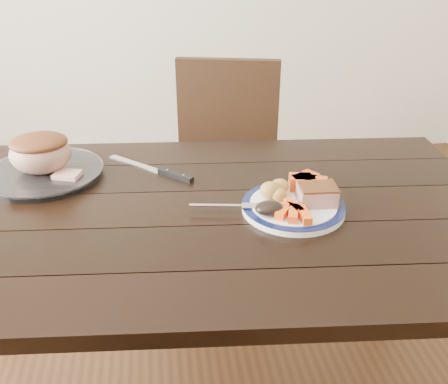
{
  "coord_description": "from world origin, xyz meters",
  "views": [
    {
      "loc": [
        -0.07,
        -1.12,
        1.39
      ],
      "look_at": [
        0.08,
        -0.02,
        0.8
      ],
      "focal_mm": 40.0,
      "sensor_mm": 36.0,
      "label": 1
    }
  ],
  "objects": [
    {
      "name": "roast_joint",
      "position": [
        -0.41,
        0.24,
        0.82
      ],
      "size": [
        0.17,
        0.15,
        0.11
      ],
      "primitive_type": "ellipsoid",
      "color": "#AA7A67",
      "rests_on": "serving_platter"
    },
    {
      "name": "carving_knife",
      "position": [
        -0.06,
        0.21,
        0.76
      ],
      "size": [
        0.25,
        0.23,
        0.01
      ],
      "rotation": [
        0.0,
        0.0,
        -0.74
      ],
      "color": "silver",
      "rests_on": "dining_table"
    },
    {
      "name": "pumpkin_wedges",
      "position": [
        0.31,
        0.02,
        0.79
      ],
      "size": [
        0.1,
        0.09,
        0.04
      ],
      "color": "#F45A1B",
      "rests_on": "dinner_plate"
    },
    {
      "name": "dark_mushroom",
      "position": [
        0.18,
        -0.09,
        0.79
      ],
      "size": [
        0.07,
        0.05,
        0.03
      ],
      "primitive_type": "ellipsoid",
      "color": "black",
      "rests_on": "dinner_plate"
    },
    {
      "name": "cut_slice",
      "position": [
        -0.34,
        0.18,
        0.78
      ],
      "size": [
        0.08,
        0.07,
        0.02
      ],
      "primitive_type": "cube",
      "rotation": [
        0.0,
        0.0,
        -0.3
      ],
      "color": "tan",
      "rests_on": "serving_platter"
    },
    {
      "name": "roasted_potatoes",
      "position": [
        0.22,
        -0.01,
        0.79
      ],
      "size": [
        0.08,
        0.07,
        0.05
      ],
      "color": "gold",
      "rests_on": "dinner_plate"
    },
    {
      "name": "fork",
      "position": [
        0.09,
        -0.04,
        0.77
      ],
      "size": [
        0.18,
        0.05,
        0.0
      ],
      "rotation": [
        0.0,
        0.0,
        -0.16
      ],
      "color": "silver",
      "rests_on": "dinner_plate"
    },
    {
      "name": "pork_slice",
      "position": [
        0.31,
        -0.05,
        0.79
      ],
      "size": [
        0.1,
        0.08,
        0.04
      ],
      "primitive_type": "cube",
      "rotation": [
        0.0,
        0.0,
        -0.05
      ],
      "color": "tan",
      "rests_on": "dinner_plate"
    },
    {
      "name": "serving_platter",
      "position": [
        -0.41,
        0.24,
        0.76
      ],
      "size": [
        0.33,
        0.33,
        0.02
      ],
      "primitive_type": "cylinder",
      "color": "white",
      "rests_on": "dining_table"
    },
    {
      "name": "dining_table",
      "position": [
        0.0,
        0.0,
        0.66
      ],
      "size": [
        1.67,
        1.03,
        0.75
      ],
      "rotation": [
        0.0,
        0.0,
        -0.08
      ],
      "color": "black",
      "rests_on": "ground"
    },
    {
      "name": "dinner_plate",
      "position": [
        0.25,
        -0.05,
        0.76
      ],
      "size": [
        0.26,
        0.26,
        0.02
      ],
      "primitive_type": "cylinder",
      "color": "white",
      "rests_on": "dining_table"
    },
    {
      "name": "chair_far",
      "position": [
        0.19,
        0.74,
        0.52
      ],
      "size": [
        0.51,
        0.52,
        0.93
      ],
      "rotation": [
        0.0,
        0.0,
        2.91
      ],
      "color": "black",
      "rests_on": "ground"
    },
    {
      "name": "carrot_batons",
      "position": [
        0.24,
        -0.11,
        0.78
      ],
      "size": [
        0.08,
        0.11,
        0.02
      ],
      "color": "#F55514",
      "rests_on": "dinner_plate"
    },
    {
      "name": "plate_rim",
      "position": [
        0.25,
        -0.05,
        0.77
      ],
      "size": [
        0.26,
        0.26,
        0.02
      ],
      "primitive_type": "torus",
      "color": "#0C143C",
      "rests_on": "dinner_plate"
    }
  ]
}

